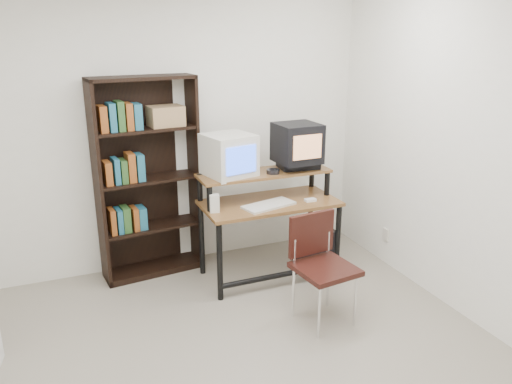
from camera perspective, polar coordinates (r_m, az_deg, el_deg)
name	(u,v)px	position (r m, az deg, el deg)	size (l,w,h in m)	color
floor	(237,384)	(3.52, -2.16, -21.11)	(4.00, 4.00, 0.01)	#9E9483
back_wall	(162,134)	(4.76, -10.74, 6.55)	(4.00, 0.01, 2.60)	white
right_wall	(495,164)	(4.00, 25.61, 2.95)	(0.01, 4.00, 2.60)	white
computer_desk	(269,205)	(4.57, 1.45, -1.52)	(1.23, 0.62, 0.98)	brown
crt_monitor	(229,155)	(4.45, -3.12, 4.19)	(0.48, 0.48, 0.38)	beige
vcr	(298,165)	(4.73, 4.82, 3.12)	(0.36, 0.26, 0.08)	black
crt_tv	(297,143)	(4.63, 4.73, 5.60)	(0.40, 0.40, 0.36)	black
cd_spindle	(273,172)	(4.52, 1.96, 2.28)	(0.12, 0.12, 0.05)	#26262B
keyboard	(269,206)	(4.42, 1.47, -1.60)	(0.47, 0.21, 0.04)	beige
mousepad	(308,202)	(4.57, 5.99, -1.19)	(0.22, 0.18, 0.01)	black
mouse	(310,200)	(4.57, 6.23, -0.97)	(0.10, 0.06, 0.03)	white
desk_speaker	(214,204)	(4.27, -4.78, -1.38)	(0.08, 0.07, 0.17)	beige
pc_tower	(314,246)	(4.94, 6.61, -6.12)	(0.20, 0.45, 0.42)	black
school_chair	(320,257)	(3.96, 7.31, -7.40)	(0.48, 0.48, 0.86)	black
bookshelf	(147,176)	(4.67, -12.40, 1.75)	(0.95, 0.41, 1.85)	black
wall_outlet	(386,234)	(5.10, 14.59, -4.71)	(0.02, 0.08, 0.12)	beige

